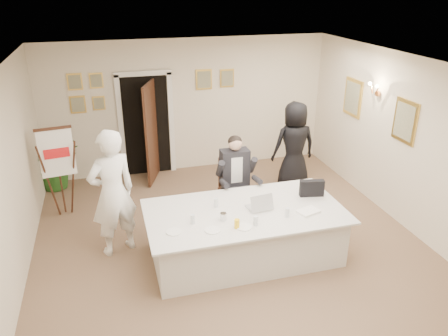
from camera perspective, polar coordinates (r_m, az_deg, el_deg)
floor at (r=6.81m, az=1.49°, el=-11.16°), size 7.00×7.00×0.00m
ceiling at (r=5.70m, az=1.79°, el=12.67°), size 6.00×7.00×0.02m
wall_back at (r=9.34m, az=-4.73°, el=8.05°), size 6.00×0.10×2.80m
wall_left at (r=6.04m, az=-26.78°, el=-3.35°), size 0.10×7.00×2.80m
wall_right at (r=7.51m, az=24.08°, el=2.18°), size 0.10×7.00×2.80m
doorway at (r=9.15m, az=-9.89°, el=5.13°), size 1.14×0.86×2.20m
pictures_back_wall at (r=9.09m, az=-9.82°, el=10.30°), size 3.40×0.06×0.80m
pictures_right_wall at (r=8.30m, az=19.26°, el=7.36°), size 0.06×2.20×0.80m
wall_sconce at (r=8.18m, az=19.17°, el=9.70°), size 0.20×0.30×0.24m
conference_table at (r=6.57m, az=2.69°, el=-8.48°), size 2.88×1.53×0.78m
seated_man at (r=7.43m, az=1.51°, el=-1.29°), size 0.68×0.72×1.52m
flip_chart at (r=8.01m, az=-20.60°, el=-1.05°), size 0.58×0.39×1.61m
standing_man at (r=6.60m, az=-14.34°, el=-3.23°), size 0.84×0.71×1.97m
standing_woman at (r=8.66m, az=9.14°, el=2.92°), size 0.87×0.58×1.75m
potted_palm at (r=9.24m, az=-21.27°, el=0.63°), size 1.12×1.03×1.06m
laptop at (r=6.41m, az=4.62°, el=-4.07°), size 0.39×0.41×0.28m
laptop_bag at (r=6.87m, az=11.40°, el=-2.59°), size 0.38×0.17×0.26m
paper_stack at (r=6.43m, az=10.96°, el=-5.58°), size 0.35×0.29×0.03m
plate_left at (r=5.89m, az=-6.55°, el=-8.29°), size 0.25×0.25×0.01m
plate_mid at (r=5.89m, az=-1.54°, el=-8.11°), size 0.26×0.26×0.01m
plate_near at (r=5.97m, az=2.63°, el=-7.70°), size 0.24×0.24×0.01m
glass_a at (r=6.03m, az=-4.12°, el=-6.69°), size 0.07×0.07×0.14m
glass_b at (r=5.99m, az=4.16°, el=-6.89°), size 0.07×0.07×0.14m
glass_c at (r=6.24m, az=8.27°, el=-5.79°), size 0.06×0.06×0.14m
glass_d at (r=6.43m, az=-1.05°, el=-4.56°), size 0.06×0.06×0.14m
oj_glass at (r=5.92m, az=1.70°, el=-7.29°), size 0.09×0.09×0.13m
steel_jug at (r=6.10m, az=-0.09°, el=-6.37°), size 0.12×0.12×0.11m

